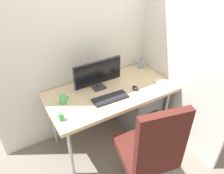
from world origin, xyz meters
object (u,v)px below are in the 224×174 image
at_px(coffee_mug, 63,99).
at_px(desk_clamp_accessory, 61,117).
at_px(filing_cabinet, 138,109).
at_px(monitor, 98,73).
at_px(keyboard, 110,98).
at_px(office_chair, 151,150).
at_px(mouse, 135,88).
at_px(pen_holder, 141,64).
at_px(notebook, 162,83).

bearing_deg(coffee_mug, desk_clamp_accessory, -114.58).
distance_m(filing_cabinet, monitor, 0.85).
bearing_deg(keyboard, office_chair, -87.84).
height_order(office_chair, keyboard, office_chair).
height_order(office_chair, coffee_mug, office_chair).
height_order(mouse, desk_clamp_accessory, desk_clamp_accessory).
xyz_separation_m(pen_holder, desk_clamp_accessory, (-1.29, -0.45, -0.01)).
height_order(filing_cabinet, coffee_mug, coffee_mug).
height_order(monitor, mouse, monitor).
relative_size(filing_cabinet, pen_holder, 3.48).
bearing_deg(mouse, notebook, -8.71).
height_order(pen_holder, coffee_mug, pen_holder).
height_order(office_chair, monitor, office_chair).
bearing_deg(office_chair, mouse, 65.47).
xyz_separation_m(keyboard, desk_clamp_accessory, (-0.57, -0.05, 0.03)).
distance_m(filing_cabinet, mouse, 0.54).
height_order(keyboard, notebook, keyboard).
xyz_separation_m(mouse, coffee_mug, (-0.80, 0.19, 0.02)).
xyz_separation_m(filing_cabinet, keyboard, (-0.53, -0.15, 0.48)).
xyz_separation_m(keyboard, pen_holder, (0.72, 0.41, 0.04)).
bearing_deg(filing_cabinet, monitor, 167.43).
distance_m(office_chair, desk_clamp_accessory, 0.89).
height_order(filing_cabinet, mouse, mouse).
xyz_separation_m(mouse, notebook, (0.36, -0.06, -0.01)).
distance_m(office_chair, filing_cabinet, 1.02).
bearing_deg(keyboard, mouse, 1.69).
relative_size(keyboard, notebook, 2.05).
distance_m(office_chair, monitor, 1.01).
relative_size(filing_cabinet, mouse, 6.20).
xyz_separation_m(filing_cabinet, coffee_mug, (-0.99, 0.05, 0.51)).
bearing_deg(pen_holder, mouse, -133.65).
distance_m(keyboard, pen_holder, 0.83).
xyz_separation_m(monitor, notebook, (0.71, -0.32, -0.18)).
bearing_deg(monitor, mouse, -36.47).
xyz_separation_m(filing_cabinet, desk_clamp_accessory, (-1.10, -0.20, 0.50)).
bearing_deg(monitor, office_chair, -88.18).
relative_size(mouse, desk_clamp_accessory, 1.21).
bearing_deg(office_chair, monitor, 91.82).
relative_size(monitor, notebook, 2.99).
relative_size(office_chair, pen_holder, 6.98).
bearing_deg(mouse, office_chair, -113.49).
distance_m(monitor, notebook, 0.80).
xyz_separation_m(monitor, mouse, (0.35, -0.26, -0.17)).
height_order(keyboard, mouse, mouse).
bearing_deg(notebook, filing_cabinet, 120.94).
bearing_deg(office_chair, filing_cabinet, 58.93).
distance_m(notebook, coffee_mug, 1.19).
bearing_deg(keyboard, filing_cabinet, 15.69).
xyz_separation_m(pen_holder, notebook, (-0.02, -0.46, -0.04)).
bearing_deg(keyboard, desk_clamp_accessory, -175.27).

